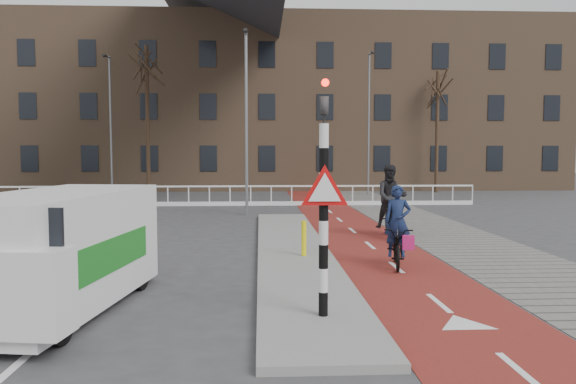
{
  "coord_description": "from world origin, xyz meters",
  "views": [
    {
      "loc": [
        -1.55,
        -10.27,
        2.57
      ],
      "look_at": [
        -0.78,
        5.0,
        1.5
      ],
      "focal_mm": 35.0,
      "sensor_mm": 36.0,
      "label": 1
    }
  ],
  "objects": [
    {
      "name": "ground",
      "position": [
        0.0,
        0.0,
        0.0
      ],
      "size": [
        120.0,
        120.0,
        0.0
      ],
      "primitive_type": "plane",
      "color": "#38383A",
      "rests_on": "ground"
    },
    {
      "name": "bike_lane",
      "position": [
        1.5,
        10.0,
        0.01
      ],
      "size": [
        2.5,
        60.0,
        0.01
      ],
      "primitive_type": "cube",
      "color": "maroon",
      "rests_on": "ground"
    },
    {
      "name": "sidewalk",
      "position": [
        4.3,
        10.0,
        0.01
      ],
      "size": [
        3.0,
        60.0,
        0.01
      ],
      "primitive_type": "cube",
      "color": "slate",
      "rests_on": "ground"
    },
    {
      "name": "curb_island",
      "position": [
        -0.7,
        4.0,
        0.06
      ],
      "size": [
        1.8,
        16.0,
        0.12
      ],
      "primitive_type": "cube",
      "color": "gray",
      "rests_on": "ground"
    },
    {
      "name": "traffic_signal",
      "position": [
        -0.6,
        -2.02,
        1.99
      ],
      "size": [
        0.8,
        0.8,
        3.68
      ],
      "color": "black",
      "rests_on": "curb_island"
    },
    {
      "name": "bollard",
      "position": [
        -0.5,
        2.94,
        0.54
      ],
      "size": [
        0.12,
        0.12,
        0.84
      ],
      "primitive_type": "cylinder",
      "color": "yellow",
      "rests_on": "curb_island"
    },
    {
      "name": "cyclist_near",
      "position": [
        1.53,
        2.04,
        0.62
      ],
      "size": [
        0.93,
        1.83,
        1.84
      ],
      "rotation": [
        0.0,
        0.0,
        -0.19
      ],
      "color": "black",
      "rests_on": "bike_lane"
    },
    {
      "name": "cyclist_far",
      "position": [
        2.45,
        6.57,
        0.92
      ],
      "size": [
        1.0,
        2.11,
        2.2
      ],
      "rotation": [
        0.0,
        0.0,
        -0.07
      ],
      "color": "black",
      "rests_on": "bike_lane"
    },
    {
      "name": "van",
      "position": [
        -4.81,
        -1.17,
        1.02
      ],
      "size": [
        2.42,
        4.72,
        1.94
      ],
      "rotation": [
        0.0,
        0.0,
        -0.14
      ],
      "color": "silver",
      "rests_on": "ground"
    },
    {
      "name": "railing",
      "position": [
        -5.0,
        17.0,
        0.31
      ],
      "size": [
        28.0,
        0.1,
        0.99
      ],
      "color": "silver",
      "rests_on": "ground"
    },
    {
      "name": "townhouse_row",
      "position": [
        -3.0,
        32.0,
        7.81
      ],
      "size": [
        46.0,
        10.0,
        15.9
      ],
      "color": "#7F6047",
      "rests_on": "ground"
    },
    {
      "name": "tree_mid",
      "position": [
        -7.96,
        22.38,
        4.33
      ],
      "size": [
        0.23,
        0.23,
        8.66
      ],
      "primitive_type": "cylinder",
      "color": "#2F2015",
      "rests_on": "ground"
    },
    {
      "name": "tree_right",
      "position": [
        9.96,
        25.77,
        3.91
      ],
      "size": [
        0.23,
        0.23,
        7.82
      ],
      "primitive_type": "cylinder",
      "color": "#2F2015",
      "rests_on": "ground"
    },
    {
      "name": "streetlight_near",
      "position": [
        -2.09,
        12.91,
        3.73
      ],
      "size": [
        0.12,
        0.12,
        7.46
      ],
      "primitive_type": "cylinder",
      "color": "slate",
      "rests_on": "ground"
    },
    {
      "name": "streetlight_left",
      "position": [
        -9.99,
        22.19,
        4.0
      ],
      "size": [
        0.12,
        0.12,
        8.0
      ],
      "primitive_type": "cylinder",
      "color": "slate",
      "rests_on": "ground"
    },
    {
      "name": "streetlight_right",
      "position": [
        5.09,
        23.79,
        4.3
      ],
      "size": [
        0.12,
        0.12,
        8.59
      ],
      "primitive_type": "cylinder",
      "color": "slate",
      "rests_on": "ground"
    }
  ]
}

